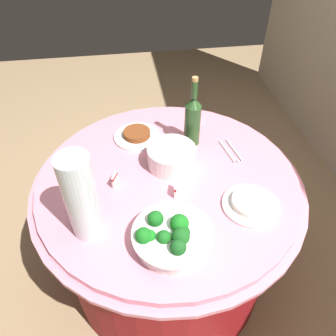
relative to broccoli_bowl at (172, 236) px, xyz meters
name	(u,v)px	position (x,y,z in m)	size (l,w,h in m)	color
ground_plane	(168,269)	(-0.33, 0.04, -0.78)	(6.00, 6.00, 0.00)	#9E7F5B
buffet_table	(168,229)	(-0.33, 0.04, -0.41)	(1.16, 1.16, 0.74)	maroon
broccoli_bowl	(172,236)	(0.00, 0.00, 0.00)	(0.28, 0.28, 0.11)	white
plate_stack	(172,157)	(-0.41, 0.07, 0.00)	(0.21, 0.21, 0.09)	white
wine_bottle	(193,120)	(-0.55, 0.18, 0.09)	(0.07, 0.07, 0.34)	#25481F
decorative_fruit_vase	(82,201)	(-0.11, -0.28, 0.11)	(0.11, 0.11, 0.34)	silver
serving_tongs	(231,151)	(-0.45, 0.35, -0.04)	(0.17, 0.07, 0.01)	silver
food_plate_rice	(251,204)	(-0.12, 0.33, -0.03)	(0.22, 0.22, 0.04)	white
food_plate_stir_fry	(137,135)	(-0.62, -0.07, -0.03)	(0.22, 0.22, 0.04)	white
label_placard_front	(115,179)	(-0.32, -0.18, -0.01)	(0.05, 0.03, 0.05)	white
label_placard_mid	(176,189)	(-0.23, 0.05, -0.01)	(0.05, 0.02, 0.05)	white
label_placard_rear	(197,116)	(-0.72, 0.25, -0.01)	(0.05, 0.03, 0.05)	white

